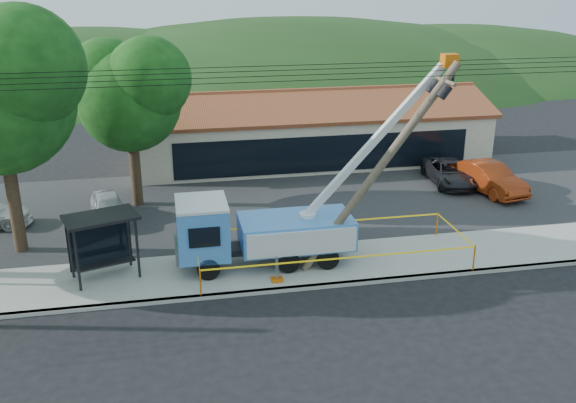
# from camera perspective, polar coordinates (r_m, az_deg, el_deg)

# --- Properties ---
(ground) EXTENTS (120.00, 120.00, 0.00)m
(ground) POSITION_cam_1_polar(r_m,az_deg,el_deg) (23.98, 3.35, -10.05)
(ground) COLOR black
(ground) RESTS_ON ground
(curb) EXTENTS (60.00, 0.25, 0.15)m
(curb) POSITION_cam_1_polar(r_m,az_deg,el_deg) (25.73, 2.19, -7.59)
(curb) COLOR gray
(curb) RESTS_ON ground
(sidewalk) EXTENTS (60.00, 4.00, 0.15)m
(sidewalk) POSITION_cam_1_polar(r_m,az_deg,el_deg) (27.38, 1.27, -5.77)
(sidewalk) COLOR gray
(sidewalk) RESTS_ON ground
(parking_lot) EXTENTS (60.00, 12.00, 0.10)m
(parking_lot) POSITION_cam_1_polar(r_m,az_deg,el_deg) (34.61, -1.56, -0.08)
(parking_lot) COLOR #28282B
(parking_lot) RESTS_ON ground
(strip_mall) EXTENTS (22.50, 8.53, 4.67)m
(strip_mall) POSITION_cam_1_polar(r_m,az_deg,el_deg) (42.31, 1.96, 6.31)
(strip_mall) COLOR #C0AE98
(strip_mall) RESTS_ON ground
(tree_lot) EXTENTS (6.30, 5.60, 8.94)m
(tree_lot) POSITION_cam_1_polar(r_m,az_deg,el_deg) (33.57, -13.99, 9.60)
(tree_lot) COLOR #332316
(tree_lot) RESTS_ON ground
(hill_west) EXTENTS (78.40, 56.00, 28.00)m
(hill_west) POSITION_cam_1_polar(r_m,az_deg,el_deg) (76.58, -18.54, 10.18)
(hill_west) COLOR #1C3714
(hill_west) RESTS_ON ground
(hill_center) EXTENTS (89.60, 64.00, 32.00)m
(hill_center) POSITION_cam_1_polar(r_m,az_deg,el_deg) (77.51, 0.42, 11.32)
(hill_center) COLOR #1C3714
(hill_center) RESTS_ON ground
(hill_east) EXTENTS (72.80, 52.00, 26.00)m
(hill_east) POSITION_cam_1_polar(r_m,az_deg,el_deg) (83.79, 14.23, 11.40)
(hill_east) COLOR #1C3714
(hill_east) RESTS_ON ground
(utility_truck) EXTENTS (11.64, 3.98, 8.61)m
(utility_truck) POSITION_cam_1_polar(r_m,az_deg,el_deg) (26.87, -2.44, -2.39)
(utility_truck) COLOR black
(utility_truck) RESTS_ON ground
(leaning_pole) EXTENTS (6.36, 1.92, 8.55)m
(leaning_pole) POSITION_cam_1_polar(r_m,az_deg,el_deg) (26.16, 8.75, 3.76)
(leaning_pole) COLOR brown
(leaning_pole) RESTS_ON ground
(bus_shelter) EXTENTS (3.17, 2.49, 2.69)m
(bus_shelter) POSITION_cam_1_polar(r_m,az_deg,el_deg) (26.65, -16.28, -2.54)
(bus_shelter) COLOR black
(bus_shelter) RESTS_ON ground
(caution_tape) EXTENTS (11.33, 3.84, 1.11)m
(caution_tape) POSITION_cam_1_polar(r_m,az_deg,el_deg) (27.26, 3.82, -3.86)
(caution_tape) COLOR #D25F0B
(caution_tape) RESTS_ON ground
(car_silver) EXTENTS (2.26, 4.16, 1.34)m
(car_silver) POSITION_cam_1_polar(r_m,az_deg,el_deg) (33.36, -15.54, -1.75)
(car_silver) COLOR #ADB1B5
(car_silver) RESTS_ON ground
(car_red) EXTENTS (2.75, 5.23, 1.64)m
(car_red) POSITION_cam_1_polar(r_m,az_deg,el_deg) (37.85, 17.27, 0.71)
(car_red) COLOR maroon
(car_red) RESTS_ON ground
(car_dark) EXTENTS (2.64, 5.00, 1.34)m
(car_dark) POSITION_cam_1_polar(r_m,az_deg,el_deg) (38.71, 14.08, 1.45)
(car_dark) COLOR black
(car_dark) RESTS_ON ground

